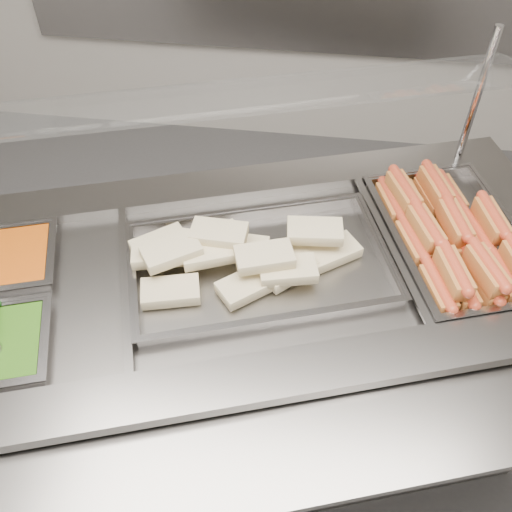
# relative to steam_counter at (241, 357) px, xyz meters

# --- Properties ---
(steam_counter) EXTENTS (2.16, 1.46, 0.95)m
(steam_counter) POSITION_rel_steam_counter_xyz_m (0.00, 0.00, 0.00)
(steam_counter) COLOR slate
(steam_counter) RESTS_ON ground
(tray_rail) EXTENTS (1.89, 0.95, 0.05)m
(tray_rail) POSITION_rel_steam_counter_xyz_m (0.17, -0.51, 0.42)
(tray_rail) COLOR gray
(tray_rail) RESTS_ON steam_counter
(sneeze_guard) EXTENTS (1.75, 0.84, 0.46)m
(sneeze_guard) POSITION_rel_steam_counter_xyz_m (-0.07, 0.22, 0.86)
(sneeze_guard) COLOR silver
(sneeze_guard) RESTS_ON steam_counter
(pan_hotdogs) EXTENTS (0.52, 0.66, 0.11)m
(pan_hotdogs) POSITION_rel_steam_counter_xyz_m (0.63, 0.21, 0.43)
(pan_hotdogs) COLOR gray
(pan_hotdogs) RESTS_ON steam_counter
(pan_wraps) EXTENTS (0.81, 0.63, 0.07)m
(pan_wraps) POSITION_rel_steam_counter_xyz_m (0.06, 0.02, 0.45)
(pan_wraps) COLOR gray
(pan_wraps) RESTS_ON steam_counter
(pan_beans) EXTENTS (0.38, 0.34, 0.11)m
(pan_beans) POSITION_rel_steam_counter_xyz_m (-0.69, -0.07, 0.43)
(pan_beans) COLOR gray
(pan_beans) RESTS_ON steam_counter
(hotdogs_in_buns) EXTENTS (0.47, 0.59, 0.12)m
(hotdogs_in_buns) POSITION_rel_steam_counter_xyz_m (0.61, 0.19, 0.48)
(hotdogs_in_buns) COLOR #AD6324
(hotdogs_in_buns) RESTS_ON pan_hotdogs
(tortilla_wraps) EXTENTS (0.67, 0.36, 0.10)m
(tortilla_wraps) POSITION_rel_steam_counter_xyz_m (-0.02, 0.02, 0.49)
(tortilla_wraps) COLOR tan
(tortilla_wraps) RESTS_ON pan_wraps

